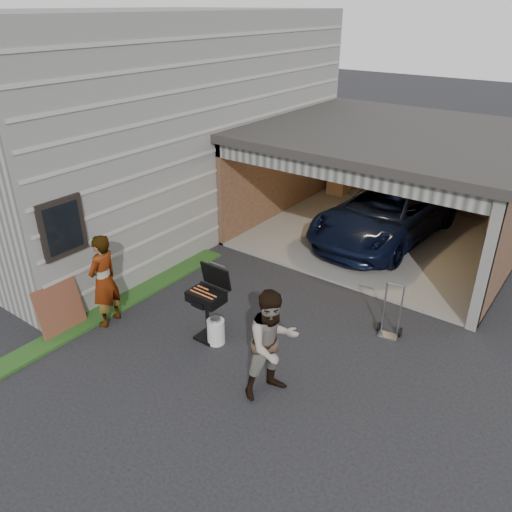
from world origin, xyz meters
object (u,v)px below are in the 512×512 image
Objects in this scene: propane_tank at (216,331)px; hand_truck at (390,326)px; man at (272,344)px; minivan at (385,216)px; plywood_panel at (60,308)px; woman at (104,281)px; bbq_grill at (208,298)px.

propane_tank is 0.44× the size of hand_truck.
man is 1.78m from propane_tank.
minivan is 8.18m from plywood_panel.
man reaches higher than minivan.
plywood_panel is (-4.19, -1.01, -0.44)m from man.
bbq_grill is at bearing 101.77° from woman.
man reaches higher than bbq_grill.
minivan reaches higher than propane_tank.
propane_tank is 0.48× the size of plywood_panel.
plywood_panel is at bearing -150.73° from propane_tank.
propane_tank is 3.27m from hand_truck.
woman is 1.72× the size of hand_truck.
bbq_grill is (1.90, 0.81, -0.09)m from woman.
hand_truck is at bearing -60.33° from minivan.
man is at bearing -119.02° from hand_truck.
propane_tank is at bearing 98.32° from man.
minivan is 2.63× the size of man.
minivan is at bearing 32.87° from man.
plywood_panel is at bearing -147.62° from bbq_grill.
bbq_grill is 1.30× the size of hand_truck.
bbq_grill is at bearing 32.38° from plywood_panel.
bbq_grill is (-1.79, 0.51, -0.09)m from man.
woman is at bearing -107.69° from minivan.
plywood_panel reaches higher than propane_tank.
propane_tank is at bearing -91.58° from minivan.
plywood_panel is at bearing -109.03° from minivan.
minivan reaches higher than hand_truck.
man is 3.85× the size of propane_tank.
man reaches higher than hand_truck.
bbq_grill reaches higher than minivan.
hand_truck is at bearing 40.74° from propane_tank.
man reaches higher than propane_tank.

